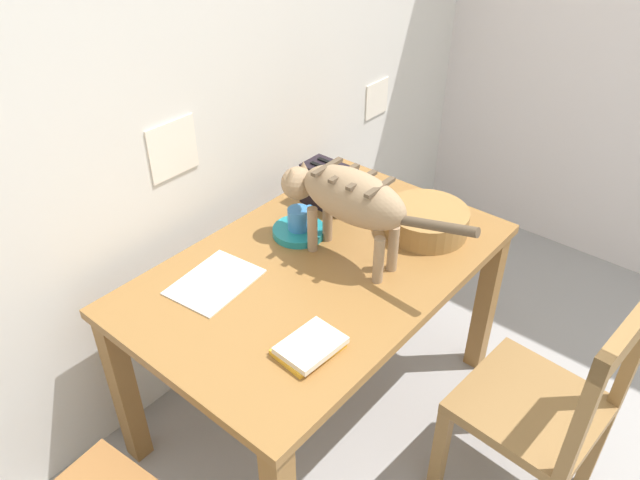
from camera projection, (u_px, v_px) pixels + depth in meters
name	position (u px, v px, depth m)	size (l,w,h in m)	color
wall_rear	(160.00, 89.00, 2.02)	(4.39, 0.11, 2.50)	silver
dining_table	(320.00, 283.00, 2.15)	(1.34, 0.85, 0.72)	olive
cat	(347.00, 198.00, 2.00)	(0.16, 0.75, 0.35)	#997B5B
saucer_bowl	(299.00, 231.00, 2.24)	(0.19, 0.19, 0.03)	teal
coffee_mug	(299.00, 218.00, 2.21)	(0.12, 0.08, 0.08)	#3579C0
magazine	(215.00, 282.00, 2.01)	(0.29, 0.21, 0.01)	silver
book_stack	(310.00, 347.00, 1.75)	(0.20, 0.16, 0.04)	gold
wicker_basket	(426.00, 220.00, 2.24)	(0.31, 0.31, 0.10)	olive
toaster	(329.00, 186.00, 2.37)	(0.12, 0.20, 0.18)	black
wooden_chair_far	(544.00, 409.00, 1.91)	(0.45, 0.45, 0.94)	olive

